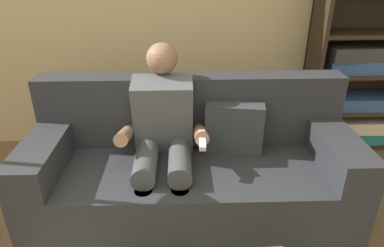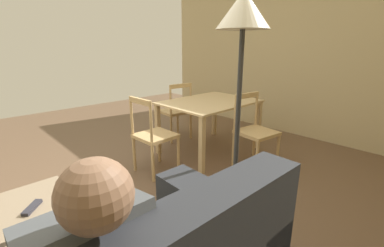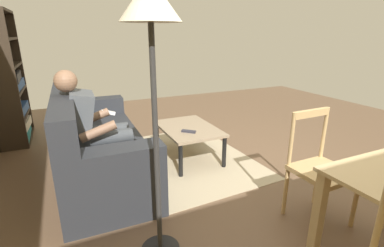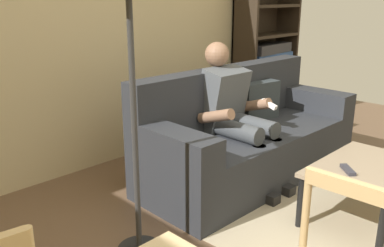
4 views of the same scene
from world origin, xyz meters
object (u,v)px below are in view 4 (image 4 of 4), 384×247
(coffee_table, at_px, (368,174))
(floor_lamp, at_px, (129,2))
(tv_remote, at_px, (348,170))
(bookshelf, at_px, (264,64))
(couch, at_px, (247,138))
(person_lounging, at_px, (234,113))

(coffee_table, bearing_deg, floor_lamp, 148.87)
(tv_remote, relative_size, bookshelf, 0.09)
(couch, distance_m, floor_lamp, 1.90)
(tv_remote, bearing_deg, bookshelf, -89.03)
(couch, relative_size, bookshelf, 1.19)
(person_lounging, xyz_separation_m, floor_lamp, (-1.26, -0.26, 0.92))
(coffee_table, relative_size, tv_remote, 5.38)
(coffee_table, bearing_deg, couch, 87.35)
(person_lounging, bearing_deg, couch, 0.52)
(couch, bearing_deg, bookshelf, 30.87)
(coffee_table, distance_m, tv_remote, 0.20)
(person_lounging, relative_size, coffee_table, 1.32)
(couch, distance_m, coffee_table, 1.12)
(person_lounging, bearing_deg, floor_lamp, -168.20)
(coffee_table, height_order, bookshelf, bookshelf)
(bookshelf, xyz_separation_m, floor_lamp, (-3.08, -1.23, 0.82))
(couch, height_order, tv_remote, couch)
(person_lounging, xyz_separation_m, tv_remote, (-0.03, -1.04, -0.20))
(couch, bearing_deg, floor_lamp, -169.68)
(bookshelf, bearing_deg, couch, -149.13)
(floor_lamp, bearing_deg, couch, 10.32)
(tv_remote, bearing_deg, couch, -58.76)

